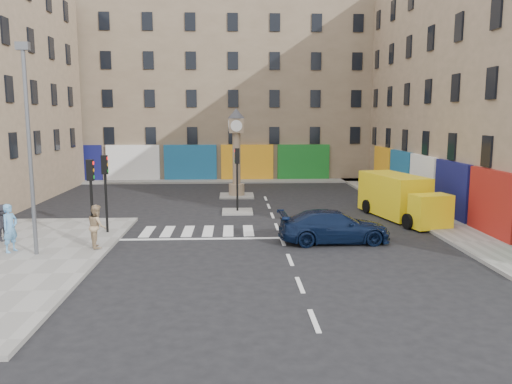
{
  "coord_description": "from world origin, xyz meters",
  "views": [
    {
      "loc": [
        -2.23,
        -21.13,
        5.65
      ],
      "look_at": [
        -1.13,
        2.92,
        2.0
      ],
      "focal_mm": 35.0,
      "sensor_mm": 36.0,
      "label": 1
    }
  ],
  "objects": [
    {
      "name": "pedestrian_tan",
      "position": [
        -8.0,
        -0.25,
        1.07
      ],
      "size": [
        0.99,
        1.09,
        1.84
      ],
      "primitive_type": "imported",
      "rotation": [
        0.0,
        0.0,
        1.97
      ],
      "color": "tan",
      "rests_on": "sidewalk_left"
    },
    {
      "name": "navy_sedan",
      "position": [
        2.31,
        0.73,
        0.73
      ],
      "size": [
        5.1,
        2.23,
        1.46
      ],
      "primitive_type": "imported",
      "rotation": [
        0.0,
        0.0,
        1.61
      ],
      "color": "black",
      "rests_on": "ground"
    },
    {
      "name": "sidewalk_far",
      "position": [
        -4.0,
        22.2,
        0.07
      ],
      "size": [
        32.0,
        2.4,
        0.15
      ],
      "primitive_type": "cube",
      "color": "gray",
      "rests_on": "ground"
    },
    {
      "name": "sidewalk_left",
      "position": [
        -11.0,
        -2.0,
        0.07
      ],
      "size": [
        7.0,
        16.0,
        0.15
      ],
      "primitive_type": "cube",
      "color": "gray",
      "rests_on": "ground"
    },
    {
      "name": "traffic_light_left_near",
      "position": [
        -8.3,
        0.2,
        2.62
      ],
      "size": [
        0.28,
        0.22,
        3.7
      ],
      "color": "black",
      "rests_on": "sidewalk_left"
    },
    {
      "name": "island_far",
      "position": [
        -2.0,
        14.0,
        0.06
      ],
      "size": [
        2.4,
        2.4,
        0.12
      ],
      "primitive_type": "cube",
      "color": "gray",
      "rests_on": "ground"
    },
    {
      "name": "yellow_van",
      "position": [
        7.01,
        5.86,
        1.19
      ],
      "size": [
        3.35,
        6.87,
        2.4
      ],
      "rotation": [
        0.0,
        0.0,
        0.21
      ],
      "color": "yellow",
      "rests_on": "ground"
    },
    {
      "name": "traffic_light_island",
      "position": [
        -2.0,
        8.0,
        2.59
      ],
      "size": [
        0.28,
        0.22,
        3.7
      ],
      "color": "black",
      "rests_on": "island_near"
    },
    {
      "name": "island_near",
      "position": [
        -2.0,
        8.0,
        0.06
      ],
      "size": [
        1.8,
        1.8,
        0.12
      ],
      "primitive_type": "cube",
      "color": "gray",
      "rests_on": "ground"
    },
    {
      "name": "sidewalk_right",
      "position": [
        8.7,
        10.0,
        0.07
      ],
      "size": [
        2.6,
        30.0,
        0.15
      ],
      "primitive_type": "cube",
      "color": "gray",
      "rests_on": "ground"
    },
    {
      "name": "pedestrian_dark",
      "position": [
        -12.5,
        1.05,
        0.98
      ],
      "size": [
        1.12,
        1.23,
        1.65
      ],
      "primitive_type": "imported",
      "rotation": [
        0.0,
        0.0,
        0.96
      ],
      "color": "black",
      "rests_on": "sidewalk_left"
    },
    {
      "name": "pedestrian_blue",
      "position": [
        -11.35,
        -0.8,
        1.15
      ],
      "size": [
        0.71,
        0.85,
        1.99
      ],
      "primitive_type": "imported",
      "rotation": [
        0.0,
        0.0,
        1.2
      ],
      "color": "#5B99D1",
      "rests_on": "sidewalk_left"
    },
    {
      "name": "building_right",
      "position": [
        15.0,
        10.0,
        8.0
      ],
      "size": [
        10.0,
        30.0,
        16.0
      ],
      "primitive_type": "cube",
      "color": "#A08469",
      "rests_on": "ground"
    },
    {
      "name": "ground",
      "position": [
        0.0,
        0.0,
        0.0
      ],
      "size": [
        120.0,
        120.0,
        0.0
      ],
      "primitive_type": "plane",
      "color": "black",
      "rests_on": "ground"
    },
    {
      "name": "lamp_post",
      "position": [
        -10.2,
        -1.2,
        4.79
      ],
      "size": [
        0.5,
        0.25,
        8.3
      ],
      "color": "#595B60",
      "rests_on": "sidewalk_left"
    },
    {
      "name": "clock_pillar",
      "position": [
        -2.0,
        14.0,
        3.55
      ],
      "size": [
        1.2,
        1.2,
        6.1
      ],
      "color": "#A08469",
      "rests_on": "island_far"
    },
    {
      "name": "traffic_light_left_far",
      "position": [
        -8.3,
        2.6,
        2.62
      ],
      "size": [
        0.28,
        0.22,
        3.7
      ],
      "color": "black",
      "rests_on": "sidewalk_left"
    },
    {
      "name": "building_far",
      "position": [
        -4.0,
        28.0,
        8.5
      ],
      "size": [
        32.0,
        10.0,
        17.0
      ],
      "primitive_type": "cube",
      "color": "#847158",
      "rests_on": "ground"
    }
  ]
}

